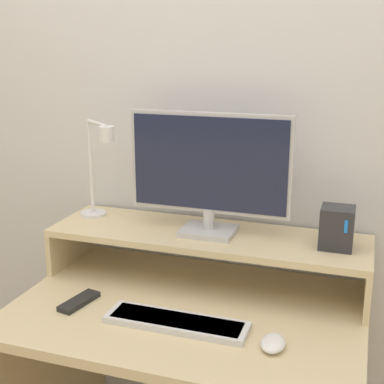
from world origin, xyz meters
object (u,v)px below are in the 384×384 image
(monitor, at_px, (209,170))
(mouse, at_px, (273,343))
(desk_lamp, at_px, (98,168))
(router_dock, at_px, (337,228))
(remote_control, at_px, (79,301))
(keyboard, at_px, (176,322))

(monitor, height_order, mouse, monitor)
(monitor, relative_size, desk_lamp, 1.51)
(monitor, xyz_separation_m, router_dock, (0.40, 0.01, -0.15))
(monitor, bearing_deg, desk_lamp, 179.42)
(desk_lamp, distance_m, remote_control, 0.46)
(router_dock, height_order, remote_control, router_dock)
(monitor, distance_m, desk_lamp, 0.40)
(router_dock, height_order, keyboard, router_dock)
(keyboard, height_order, remote_control, keyboard)
(desk_lamp, relative_size, router_dock, 2.72)
(mouse, bearing_deg, router_dock, 70.65)
(router_dock, distance_m, keyboard, 0.56)
(monitor, distance_m, keyboard, 0.48)
(router_dock, relative_size, mouse, 1.36)
(router_dock, xyz_separation_m, remote_control, (-0.72, -0.29, -0.22))
(mouse, relative_size, remote_control, 0.63)
(monitor, xyz_separation_m, desk_lamp, (-0.39, 0.00, -0.02))
(router_dock, relative_size, remote_control, 0.85)
(monitor, relative_size, remote_control, 3.50)
(desk_lamp, relative_size, remote_control, 2.32)
(monitor, distance_m, mouse, 0.57)
(mouse, height_order, remote_control, mouse)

